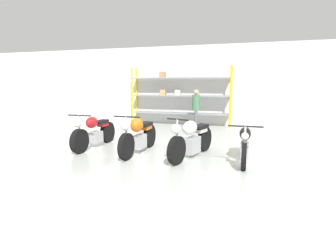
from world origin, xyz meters
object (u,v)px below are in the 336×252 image
(shelving_rack, at_px, (179,95))
(motorcycle_orange, at_px, (139,135))
(person_browsing, at_px, (196,106))
(motorcycle_red, at_px, (94,132))
(motorcycle_white, at_px, (192,138))
(motorcycle_black, at_px, (245,143))

(shelving_rack, relative_size, motorcycle_orange, 2.16)
(person_browsing, bearing_deg, motorcycle_red, 50.99)
(shelving_rack, xyz_separation_m, motorcycle_white, (1.62, -5.23, -0.90))
(shelving_rack, xyz_separation_m, motorcycle_red, (-1.35, -4.98, -0.93))
(motorcycle_black, distance_m, person_browsing, 4.81)
(shelving_rack, relative_size, motorcycle_red, 2.17)
(motorcycle_orange, distance_m, motorcycle_black, 2.77)
(motorcycle_red, distance_m, person_browsing, 4.76)
(motorcycle_red, bearing_deg, motorcycle_orange, 83.32)
(motorcycle_black, bearing_deg, motorcycle_orange, -88.70)
(motorcycle_orange, distance_m, motorcycle_white, 1.46)
(shelving_rack, distance_m, person_browsing, 1.34)
(motorcycle_red, height_order, motorcycle_black, motorcycle_red)
(shelving_rack, distance_m, motorcycle_black, 6.03)
(shelving_rack, bearing_deg, motorcycle_black, -60.67)
(motorcycle_white, height_order, person_browsing, person_browsing)
(motorcycle_red, height_order, motorcycle_white, motorcycle_white)
(motorcycle_white, xyz_separation_m, person_browsing, (-0.67, 4.38, 0.47))
(motorcycle_red, bearing_deg, person_browsing, 152.87)
(motorcycle_white, relative_size, motorcycle_black, 1.05)
(motorcycle_orange, relative_size, motorcycle_white, 1.00)
(motorcycle_black, bearing_deg, motorcycle_red, -91.84)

